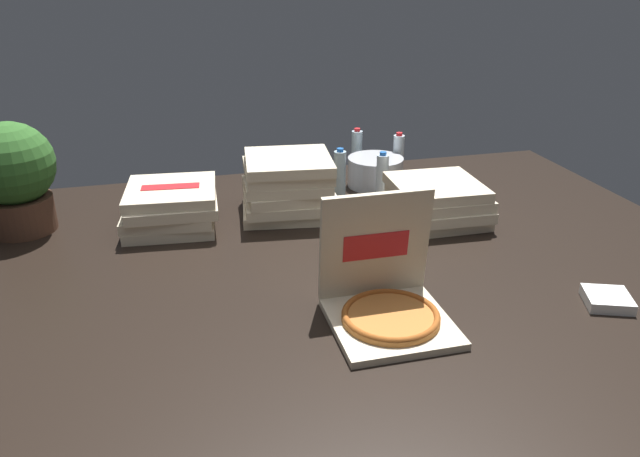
% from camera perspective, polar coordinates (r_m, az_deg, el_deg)
% --- Properties ---
extents(ground_plane, '(3.20, 2.40, 0.02)m').
position_cam_1_polar(ground_plane, '(2.21, -0.45, -4.69)').
color(ground_plane, black).
extents(open_pizza_box, '(0.36, 0.37, 0.38)m').
position_cam_1_polar(open_pizza_box, '(1.94, 6.10, -6.33)').
color(open_pizza_box, beige).
rests_on(open_pizza_box, ground_plane).
extents(pizza_stack_left_far, '(0.39, 0.39, 0.17)m').
position_cam_1_polar(pizza_stack_left_far, '(2.68, 10.78, 2.46)').
color(pizza_stack_left_far, beige).
rests_on(pizza_stack_left_far, ground_plane).
extents(pizza_stack_center_far, '(0.42, 0.42, 0.26)m').
position_cam_1_polar(pizza_stack_center_far, '(2.70, -3.07, 3.98)').
color(pizza_stack_center_far, beige).
rests_on(pizza_stack_center_far, ground_plane).
extents(pizza_stack_left_mid, '(0.41, 0.40, 0.18)m').
position_cam_1_polar(pizza_stack_left_mid, '(2.65, -13.58, 1.94)').
color(pizza_stack_left_mid, beige).
rests_on(pizza_stack_left_mid, ground_plane).
extents(ice_bucket, '(0.27, 0.27, 0.14)m').
position_cam_1_polar(ice_bucket, '(3.07, 5.11, 5.24)').
color(ice_bucket, '#B7BABF').
rests_on(ice_bucket, ground_plane).
extents(water_bottle_0, '(0.06, 0.06, 0.24)m').
position_cam_1_polar(water_bottle_0, '(2.86, 5.74, 4.68)').
color(water_bottle_0, silver).
rests_on(water_bottle_0, ground_plane).
extents(water_bottle_1, '(0.06, 0.06, 0.24)m').
position_cam_1_polar(water_bottle_1, '(2.90, 1.84, 5.07)').
color(water_bottle_1, silver).
rests_on(water_bottle_1, ground_plane).
extents(water_bottle_2, '(0.06, 0.06, 0.24)m').
position_cam_1_polar(water_bottle_2, '(3.19, 7.21, 6.63)').
color(water_bottle_2, silver).
rests_on(water_bottle_2, ground_plane).
extents(water_bottle_3, '(0.06, 0.06, 0.24)m').
position_cam_1_polar(water_bottle_3, '(3.25, 3.40, 7.10)').
color(water_bottle_3, silver).
rests_on(water_bottle_3, ground_plane).
extents(potted_plant, '(0.33, 0.33, 0.46)m').
position_cam_1_polar(potted_plant, '(2.77, -26.39, 4.48)').
color(potted_plant, '#513323').
rests_on(potted_plant, ground_plane).
extents(napkin_pile, '(0.18, 0.18, 0.04)m').
position_cam_1_polar(napkin_pile, '(2.24, 24.95, -5.94)').
color(napkin_pile, white).
rests_on(napkin_pile, ground_plane).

